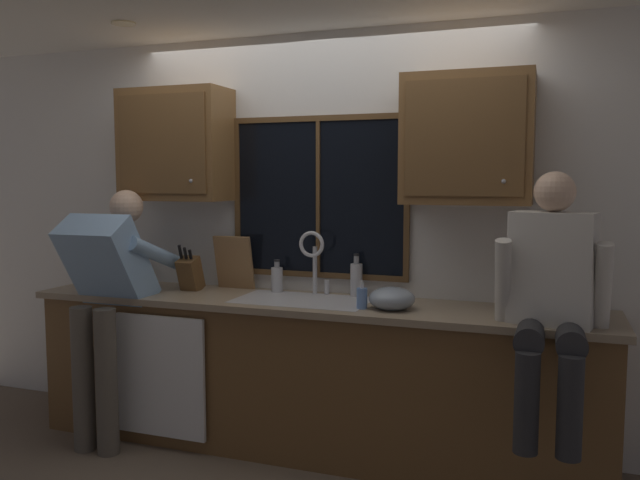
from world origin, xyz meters
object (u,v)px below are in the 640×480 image
at_px(person_standing, 107,290).
at_px(person_sitting_on_counter, 552,291).
at_px(bottle_green_glass, 356,279).
at_px(bottle_tall_clear, 277,279).
at_px(knife_block, 190,274).
at_px(cutting_board, 234,263).
at_px(soap_dispenser, 362,298).
at_px(mixing_bowl, 392,299).

height_order(person_standing, person_sitting_on_counter, person_sitting_on_counter).
bearing_deg(bottle_green_glass, bottle_tall_clear, -177.02).
height_order(person_sitting_on_counter, knife_block, person_sitting_on_counter).
bearing_deg(knife_block, bottle_tall_clear, 13.46).
bearing_deg(cutting_board, person_sitting_on_counter, -13.84).
height_order(knife_block, bottle_green_glass, knife_block).
xyz_separation_m(person_standing, knife_block, (0.35, 0.38, 0.06)).
bearing_deg(soap_dispenser, bottle_tall_clear, 154.02).
xyz_separation_m(person_sitting_on_counter, bottle_green_glass, (-1.13, 0.49, -0.07)).
distance_m(person_standing, cutting_board, 0.81).
relative_size(soap_dispenser, bottle_tall_clear, 0.77).
xyz_separation_m(bottle_green_glass, bottle_tall_clear, (-0.52, -0.03, -0.02)).
relative_size(person_standing, soap_dispenser, 9.71).
bearing_deg(knife_block, person_sitting_on_counter, -8.58).
xyz_separation_m(knife_block, bottle_tall_clear, (0.55, 0.13, -0.02)).
bearing_deg(bottle_tall_clear, person_sitting_on_counter, -15.76).
xyz_separation_m(mixing_bowl, soap_dispenser, (-0.16, -0.05, 0.00)).
bearing_deg(person_standing, knife_block, 47.36).
height_order(mixing_bowl, soap_dispenser, soap_dispenser).
bearing_deg(bottle_tall_clear, mixing_bowl, -18.43).
bearing_deg(soap_dispenser, mixing_bowl, 16.66).
distance_m(person_standing, soap_dispenser, 1.57).
xyz_separation_m(soap_dispenser, bottle_tall_clear, (-0.65, 0.32, 0.02)).
height_order(mixing_bowl, bottle_green_glass, bottle_green_glass).
bearing_deg(bottle_green_glass, cutting_board, -179.41).
distance_m(person_standing, knife_block, 0.52).
xyz_separation_m(cutting_board, soap_dispenser, (0.97, -0.34, -0.11)).
relative_size(cutting_board, soap_dispenser, 2.20).
relative_size(bottle_green_glass, bottle_tall_clear, 1.26).
distance_m(soap_dispenser, bottle_tall_clear, 0.73).
height_order(soap_dispenser, bottle_tall_clear, bottle_tall_clear).
bearing_deg(bottle_tall_clear, bottle_green_glass, 2.98).
relative_size(soap_dispenser, bottle_green_glass, 0.61).
bearing_deg(person_standing, mixing_bowl, 8.07).
relative_size(cutting_board, bottle_green_glass, 1.35).
bearing_deg(soap_dispenser, person_sitting_on_counter, -8.36).
xyz_separation_m(person_standing, person_sitting_on_counter, (2.55, 0.05, 0.14)).
relative_size(mixing_bowl, soap_dispenser, 1.59).
distance_m(cutting_board, soap_dispenser, 1.03).
height_order(person_standing, soap_dispenser, person_standing).
height_order(person_standing, mixing_bowl, person_standing).
height_order(person_standing, cutting_board, person_standing).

